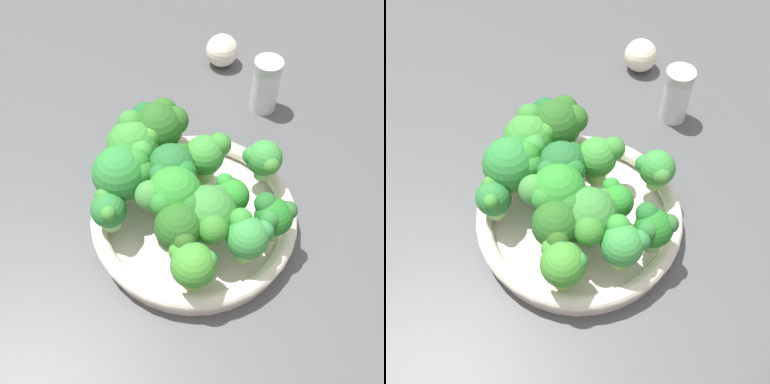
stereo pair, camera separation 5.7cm
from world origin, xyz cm
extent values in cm
cube|color=#4B4D4F|center=(0.00, 0.00, -1.25)|extent=(130.00, 130.00, 2.50)
cylinder|color=silver|center=(3.68, 0.45, 0.83)|extent=(24.77, 24.77, 1.65)
torus|color=silver|center=(3.68, 0.45, 2.66)|extent=(25.80, 25.80, 2.02)
cylinder|color=#8AC658|center=(-2.82, 6.10, 4.91)|extent=(1.92, 1.92, 2.48)
sphere|color=#2E8838|center=(-2.82, 6.10, 8.32)|extent=(6.70, 6.70, 6.70)
sphere|color=#338132|center=(-0.87, 4.84, 8.66)|extent=(3.37, 3.37, 3.37)
sphere|color=#2F8B2B|center=(-0.90, 5.86, 9.38)|extent=(3.45, 3.45, 3.45)
cylinder|color=#96CA68|center=(4.57, 10.38, 4.94)|extent=(2.48, 2.48, 2.54)
sphere|color=#296222|center=(4.57, 10.38, 8.28)|extent=(6.39, 6.39, 6.39)
sphere|color=#2D6722|center=(6.87, 10.12, 8.63)|extent=(3.72, 3.72, 3.72)
sphere|color=#1D682D|center=(3.94, 12.57, 8.65)|extent=(3.79, 3.79, 3.79)
sphere|color=#2B6622|center=(6.24, 11.90, 8.93)|extent=(3.70, 3.70, 3.70)
cylinder|color=#92CA64|center=(3.01, 4.21, 4.72)|extent=(2.61, 2.61, 2.10)
sphere|color=#256A31|center=(3.01, 4.21, 7.70)|extent=(5.96, 5.96, 5.96)
sphere|color=#216820|center=(4.74, 4.98, 8.09)|extent=(3.15, 3.15, 3.15)
sphere|color=#266F30|center=(0.87, 3.07, 8.89)|extent=(2.55, 2.55, 2.55)
sphere|color=#22782D|center=(3.53, 2.51, 8.23)|extent=(3.56, 3.56, 3.56)
cylinder|color=#7BB252|center=(3.33, -3.72, 4.54)|extent=(2.38, 2.38, 1.74)
sphere|color=#3B8939|center=(3.33, -3.72, 7.58)|extent=(6.69, 6.69, 6.69)
sphere|color=#35822A|center=(2.38, -6.18, 8.66)|extent=(3.41, 3.41, 3.41)
sphere|color=#398B27|center=(2.34, -6.29, 8.39)|extent=(2.93, 2.93, 2.93)
sphere|color=#338A35|center=(0.70, -3.71, 8.59)|extent=(2.68, 2.68, 2.68)
cylinder|color=#75BA5B|center=(13.89, 0.06, 4.67)|extent=(1.96, 1.96, 2.00)
sphere|color=#398F3C|center=(13.89, 0.06, 7.15)|extent=(4.56, 4.56, 4.56)
sphere|color=#31883C|center=(12.65, 0.97, 7.39)|extent=(2.39, 2.39, 2.39)
sphere|color=#3F8534|center=(13.55, -1.55, 7.61)|extent=(2.35, 2.35, 2.35)
cylinder|color=#94C45F|center=(-0.54, -3.80, 5.01)|extent=(2.62, 2.62, 2.69)
sphere|color=#286421|center=(-0.54, -3.80, 8.15)|extent=(5.52, 5.52, 5.52)
sphere|color=#276825|center=(1.62, -2.90, 9.07)|extent=(3.23, 3.23, 3.23)
sphere|color=#2B5B1C|center=(-1.16, -6.03, 8.68)|extent=(2.50, 2.50, 2.50)
cylinder|color=#8ACA66|center=(7.19, -2.82, 4.78)|extent=(1.88, 1.88, 2.22)
sphere|color=#298A29|center=(7.19, -2.82, 7.22)|extent=(4.09, 4.09, 4.09)
sphere|color=#3C8837|center=(5.61, -2.45, 8.23)|extent=(2.23, 2.23, 2.23)
sphere|color=#2E8B30|center=(7.19, -1.17, 8.09)|extent=(2.14, 2.14, 2.14)
cylinder|color=#87C65E|center=(5.28, -8.59, 4.91)|extent=(2.13, 2.13, 2.48)
sphere|color=green|center=(5.28, -8.59, 7.69)|extent=(4.75, 4.75, 4.75)
sphere|color=#388B3A|center=(5.32, -6.73, 8.53)|extent=(2.28, 2.28, 2.28)
sphere|color=#32833E|center=(7.13, -8.92, 8.09)|extent=(2.39, 2.39, 2.39)
sphere|color=green|center=(5.52, -6.83, 8.79)|extent=(2.66, 2.66, 2.66)
cylinder|color=#8EC961|center=(7.49, 3.90, 4.84)|extent=(2.76, 2.76, 2.35)
sphere|color=green|center=(7.49, 3.90, 7.65)|extent=(5.03, 5.03, 5.03)
sphere|color=#388732|center=(9.59, 3.73, 8.57)|extent=(2.99, 2.99, 2.99)
sphere|color=#308436|center=(9.20, 4.33, 8.12)|extent=(2.06, 2.06, 2.06)
cylinder|color=#83BE66|center=(9.56, -7.68, 4.77)|extent=(2.35, 2.35, 2.21)
sphere|color=#217622|center=(9.56, -7.68, 7.32)|extent=(4.45, 4.45, 4.45)
sphere|color=#236929|center=(9.25, -6.38, 8.53)|extent=(2.65, 2.65, 2.65)
sphere|color=#2A7230|center=(8.44, -8.19, 8.38)|extent=(2.34, 2.34, 2.34)
sphere|color=#2E672D|center=(11.14, -8.09, 7.89)|extent=(2.25, 2.25, 2.25)
cylinder|color=#94C975|center=(-5.93, 3.11, 4.54)|extent=(2.30, 2.30, 1.74)
sphere|color=#2B7C37|center=(-5.93, 3.11, 6.79)|extent=(4.27, 4.27, 4.27)
sphere|color=#3A8830|center=(-5.76, 4.34, 7.93)|extent=(2.05, 2.05, 2.05)
sphere|color=#2A8926|center=(-5.71, 4.49, 7.41)|extent=(2.47, 2.47, 2.47)
sphere|color=#398B30|center=(-6.37, 1.87, 7.96)|extent=(1.84, 1.84, 1.84)
cylinder|color=#87BD5E|center=(0.65, 9.65, 4.58)|extent=(2.31, 2.31, 1.82)
sphere|color=#3B8F36|center=(0.65, 9.65, 7.69)|extent=(6.76, 6.76, 6.76)
sphere|color=green|center=(0.55, 7.19, 9.05)|extent=(2.95, 2.95, 2.95)
sphere|color=#3F902F|center=(2.65, 8.88, 9.10)|extent=(2.72, 2.72, 2.72)
sphere|color=#388432|center=(1.51, 11.60, 9.48)|extent=(3.54, 3.54, 3.54)
cylinder|color=#87B150|center=(-1.43, -8.31, 4.78)|extent=(2.66, 2.66, 2.22)
sphere|color=#419430|center=(-1.43, -8.31, 7.49)|extent=(4.94, 4.94, 4.94)
sphere|color=green|center=(0.40, -8.79, 7.99)|extent=(2.21, 2.21, 2.21)
sphere|color=green|center=(-1.74, -6.46, 7.84)|extent=(2.82, 2.82, 2.82)
sphere|color=#408A3F|center=(-1.30, -6.95, 8.58)|extent=(2.11, 2.11, 2.11)
cylinder|color=#75B35B|center=(1.10, 0.50, 5.05)|extent=(2.41, 2.41, 2.76)
sphere|color=green|center=(1.10, 0.50, 8.54)|extent=(6.50, 6.50, 6.50)
sphere|color=#409136|center=(1.63, -1.56, 8.95)|extent=(3.22, 3.22, 3.22)
sphere|color=#3E8A3B|center=(-1.50, 0.87, 9.11)|extent=(3.57, 3.57, 3.57)
sphere|color=#308530|center=(-0.83, -0.88, 9.35)|extent=(3.03, 3.03, 3.03)
sphere|color=#F4E8CC|center=(24.40, 25.37, 2.67)|extent=(5.34, 5.34, 5.34)
cylinder|color=silver|center=(24.18, 13.25, 3.67)|extent=(4.03, 4.03, 7.34)
cylinder|color=silver|center=(24.18, 13.25, 8.05)|extent=(4.24, 4.24, 1.41)
camera|label=1|loc=(-13.61, -28.41, 52.43)|focal=44.72mm
camera|label=2|loc=(-8.51, -30.90, 52.43)|focal=44.72mm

